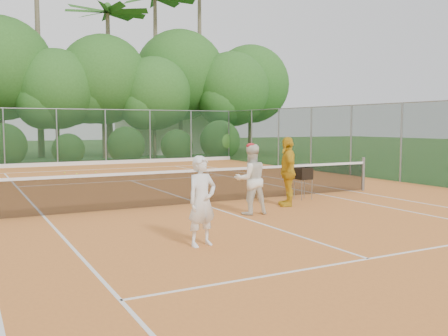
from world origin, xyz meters
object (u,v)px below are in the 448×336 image
(player_white, at_px, (202,201))
(player_center_grp, at_px, (251,179))
(ball_hopper, at_px, (303,174))
(player_yellow, at_px, (288,171))

(player_white, xyz_separation_m, player_center_grp, (2.41, 2.33, 0.05))
(player_white, bearing_deg, player_center_grp, 32.06)
(player_center_grp, xyz_separation_m, ball_hopper, (2.61, 1.38, -0.12))
(player_center_grp, distance_m, ball_hopper, 2.96)
(player_yellow, relative_size, ball_hopper, 1.99)
(player_white, height_order, ball_hopper, player_white)
(player_white, relative_size, ball_hopper, 1.75)
(player_center_grp, relative_size, player_yellow, 0.94)
(player_white, relative_size, player_yellow, 0.88)
(player_white, height_order, player_center_grp, player_center_grp)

